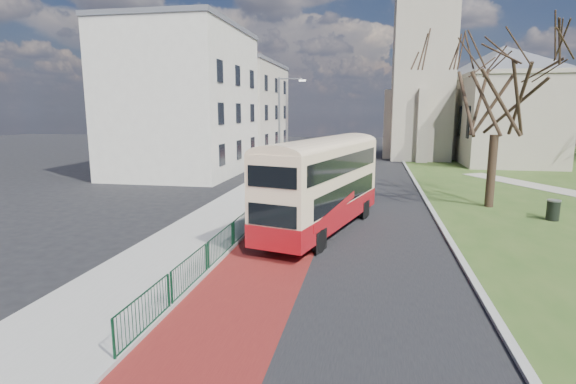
% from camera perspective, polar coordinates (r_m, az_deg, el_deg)
% --- Properties ---
extents(ground, '(160.00, 160.00, 0.00)m').
position_cam_1_polar(ground, '(17.58, 1.47, -8.47)').
color(ground, black).
rests_on(ground, ground).
extents(road_carriageway, '(9.00, 120.00, 0.01)m').
position_cam_1_polar(road_carriageway, '(36.89, 8.70, 1.40)').
color(road_carriageway, black).
rests_on(road_carriageway, ground).
extents(bus_lane, '(3.40, 120.00, 0.01)m').
position_cam_1_polar(bus_lane, '(37.07, 4.53, 1.53)').
color(bus_lane, '#591414').
rests_on(bus_lane, ground).
extents(pavement_west, '(4.00, 120.00, 0.12)m').
position_cam_1_polar(pavement_west, '(37.64, -1.23, 1.78)').
color(pavement_west, gray).
rests_on(pavement_west, ground).
extents(kerb_west, '(0.25, 120.00, 0.13)m').
position_cam_1_polar(kerb_west, '(37.28, 1.78, 1.70)').
color(kerb_west, '#999993').
rests_on(kerb_west, ground).
extents(kerb_east, '(0.25, 80.00, 0.13)m').
position_cam_1_polar(kerb_east, '(39.00, 15.58, 1.71)').
color(kerb_east, '#999993').
rests_on(kerb_east, ground).
extents(pedestrian_railing, '(0.07, 24.00, 1.12)m').
position_cam_1_polar(pedestrian_railing, '(21.78, -4.55, -3.26)').
color(pedestrian_railing, '#0C3820').
rests_on(pedestrian_railing, ground).
extents(gothic_church, '(16.38, 18.00, 40.00)m').
position_cam_1_polar(gothic_church, '(55.84, 21.75, 17.33)').
color(gothic_church, gray).
rests_on(gothic_church, ground).
extents(street_block_near, '(10.30, 14.30, 13.00)m').
position_cam_1_polar(street_block_near, '(41.88, -13.08, 11.25)').
color(street_block_near, beige).
rests_on(street_block_near, ground).
extents(street_block_far, '(10.30, 16.30, 11.50)m').
position_cam_1_polar(street_block_far, '(56.91, -6.53, 10.38)').
color(street_block_far, '#B3AA98').
rests_on(street_block_far, ground).
extents(streetlamp, '(2.13, 0.18, 8.00)m').
position_cam_1_polar(streetlamp, '(35.14, -0.88, 8.60)').
color(streetlamp, gray).
rests_on(streetlamp, pavement_west).
extents(bus, '(4.90, 10.39, 4.24)m').
position_cam_1_polar(bus, '(20.93, 4.41, 1.39)').
color(bus, maroon).
rests_on(bus, ground).
extents(winter_tree_near, '(7.52, 7.52, 10.91)m').
position_cam_1_polar(winter_tree_near, '(28.66, 25.25, 13.26)').
color(winter_tree_near, '#312318').
rests_on(winter_tree_near, grass_green).
extents(litter_bin, '(0.85, 0.85, 1.08)m').
position_cam_1_polar(litter_bin, '(26.97, 30.62, -1.98)').
color(litter_bin, black).
rests_on(litter_bin, grass_green).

